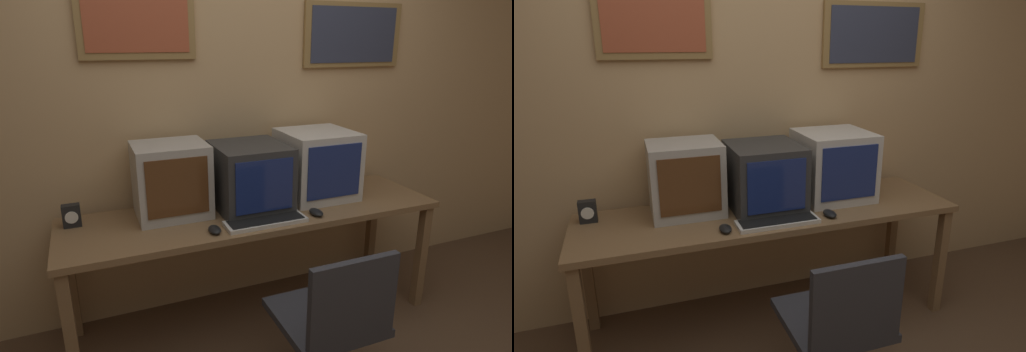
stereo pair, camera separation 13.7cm
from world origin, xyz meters
TOP-DOWN VIEW (x-y plane):
  - wall_back at (0.00, 1.50)m, footprint 8.00×0.08m
  - desk at (0.00, 1.12)m, footprint 2.20×0.62m
  - monitor_left at (-0.46, 1.24)m, footprint 0.40×0.35m
  - monitor_center at (-0.01, 1.17)m, footprint 0.41×0.43m
  - monitor_right at (0.45, 1.20)m, footprint 0.43×0.42m
  - keyboard_main at (-0.02, 0.92)m, footprint 0.45×0.14m
  - mouse_near_keyboard at (0.29, 0.92)m, footprint 0.07×0.11m
  - mouse_far_corner at (-0.32, 0.91)m, footprint 0.06×0.11m
  - desk_clock at (-0.99, 1.27)m, footprint 0.09×0.06m
  - office_chair at (0.08, 0.39)m, footprint 0.48×0.48m

SIDE VIEW (x-z plane):
  - office_chair at x=0.08m, z-range -0.06..0.78m
  - desk at x=0.00m, z-range 0.30..1.04m
  - keyboard_main at x=-0.02m, z-range 0.74..0.77m
  - mouse_near_keyboard at x=0.29m, z-range 0.74..0.77m
  - mouse_far_corner at x=-0.32m, z-range 0.74..0.77m
  - desk_clock at x=-0.99m, z-range 0.74..0.86m
  - monitor_center at x=-0.01m, z-range 0.74..1.12m
  - monitor_left at x=-0.46m, z-range 0.74..1.15m
  - monitor_right at x=0.45m, z-range 0.74..1.16m
  - wall_back at x=0.00m, z-range 0.01..2.61m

